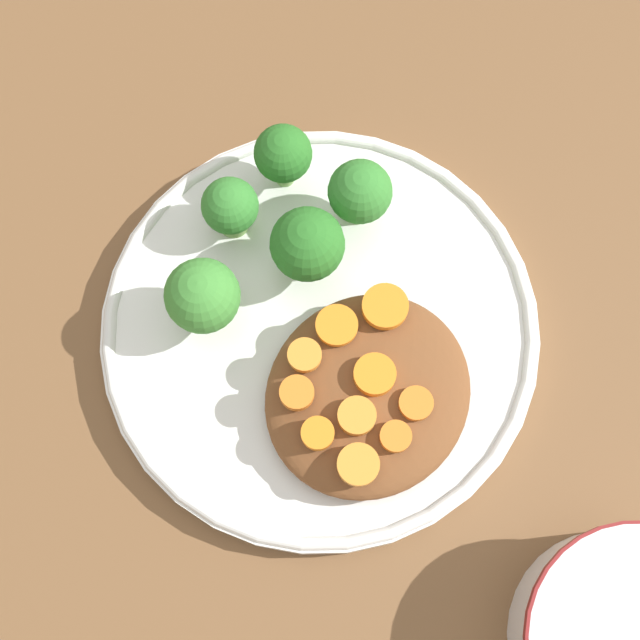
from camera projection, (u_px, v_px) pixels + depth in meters
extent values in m
plane|color=brown|center=(320.00, 334.00, 0.57)|extent=(4.00, 4.00, 0.00)
cylinder|color=silver|center=(320.00, 331.00, 0.56)|extent=(0.27, 0.27, 0.02)
torus|color=silver|center=(320.00, 327.00, 0.55)|extent=(0.27, 0.27, 0.01)
ellipsoid|color=brown|center=(368.00, 394.00, 0.53)|extent=(0.13, 0.12, 0.03)
cylinder|color=#7FA85B|center=(308.00, 259.00, 0.55)|extent=(0.02, 0.02, 0.02)
sphere|color=#286B23|center=(307.00, 244.00, 0.53)|extent=(0.05, 0.05, 0.05)
cylinder|color=#7FA85B|center=(207.00, 308.00, 0.55)|extent=(0.02, 0.02, 0.02)
sphere|color=#3D8433|center=(202.00, 296.00, 0.52)|extent=(0.05, 0.05, 0.05)
cylinder|color=#7FA85B|center=(284.00, 170.00, 0.57)|extent=(0.01, 0.01, 0.02)
sphere|color=#286B23|center=(283.00, 154.00, 0.55)|extent=(0.04, 0.04, 0.04)
cylinder|color=#759E51|center=(233.00, 218.00, 0.57)|extent=(0.02, 0.02, 0.02)
sphere|color=#337A2D|center=(230.00, 206.00, 0.55)|extent=(0.04, 0.04, 0.04)
cylinder|color=#759E51|center=(358.00, 208.00, 0.56)|extent=(0.01, 0.01, 0.03)
sphere|color=#337A2D|center=(360.00, 192.00, 0.54)|extent=(0.04, 0.04, 0.04)
cylinder|color=orange|center=(385.00, 307.00, 0.53)|extent=(0.03, 0.03, 0.01)
cylinder|color=orange|center=(297.00, 393.00, 0.51)|extent=(0.02, 0.02, 0.01)
cylinder|color=orange|center=(339.00, 322.00, 0.52)|extent=(0.03, 0.03, 0.00)
cylinder|color=orange|center=(375.00, 375.00, 0.51)|extent=(0.02, 0.02, 0.01)
cylinder|color=orange|center=(357.00, 416.00, 0.51)|extent=(0.02, 0.02, 0.01)
cylinder|color=orange|center=(305.00, 355.00, 0.52)|extent=(0.02, 0.02, 0.01)
cylinder|color=orange|center=(396.00, 436.00, 0.50)|extent=(0.02, 0.02, 0.00)
cylinder|color=orange|center=(416.00, 403.00, 0.51)|extent=(0.02, 0.02, 0.00)
cylinder|color=orange|center=(358.00, 465.00, 0.50)|extent=(0.02, 0.02, 0.01)
cylinder|color=orange|center=(318.00, 433.00, 0.50)|extent=(0.02, 0.02, 0.01)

